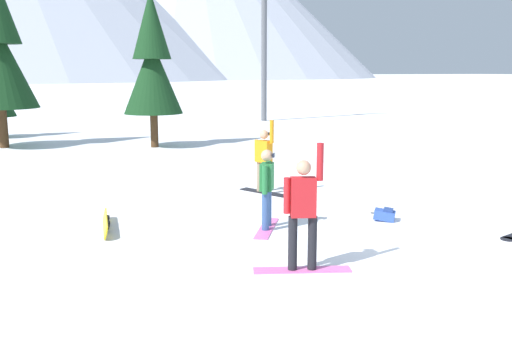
% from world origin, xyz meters
% --- Properties ---
extents(ground_plane, '(800.00, 800.00, 0.00)m').
position_xyz_m(ground_plane, '(0.00, 0.00, 0.00)').
color(ground_plane, white).
extents(snowboarder_foreground, '(1.60, 0.81, 2.10)m').
position_xyz_m(snowboarder_foreground, '(-2.57, -0.36, 1.00)').
color(snowboarder_foreground, pink).
rests_on(snowboarder_foreground, ground_plane).
extents(snowboarder_midground, '(1.10, 1.47, 1.65)m').
position_xyz_m(snowboarder_midground, '(-2.09, 2.11, 0.86)').
color(snowboarder_midground, pink).
rests_on(snowboarder_midground, ground_plane).
extents(snowboarder_background, '(0.91, 1.48, 1.96)m').
position_xyz_m(snowboarder_background, '(-0.73, 5.29, 0.92)').
color(snowboarder_background, black).
rests_on(snowboarder_background, ground_plane).
extents(loose_snowboard_near_right, '(0.33, 1.82, 0.26)m').
position_xyz_m(loose_snowboard_near_right, '(-5.15, 3.40, 0.13)').
color(loose_snowboard_near_right, yellow).
rests_on(loose_snowboard_near_right, ground_plane).
extents(backpack_blue, '(0.56, 0.54, 0.29)m').
position_xyz_m(backpack_blue, '(0.54, 1.68, 0.13)').
color(backpack_blue, '#2D4C9E').
rests_on(backpack_blue, ground_plane).
extents(pine_tree_broad, '(2.46, 2.46, 6.49)m').
position_xyz_m(pine_tree_broad, '(-1.32, 15.42, 3.54)').
color(pine_tree_broad, '#472D19').
rests_on(pine_tree_broad, ground_plane).
extents(ski_lift_tower, '(3.48, 0.36, 11.36)m').
position_xyz_m(ski_lift_tower, '(8.18, 25.24, 6.45)').
color(ski_lift_tower, '#595B60').
rests_on(ski_lift_tower, ground_plane).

